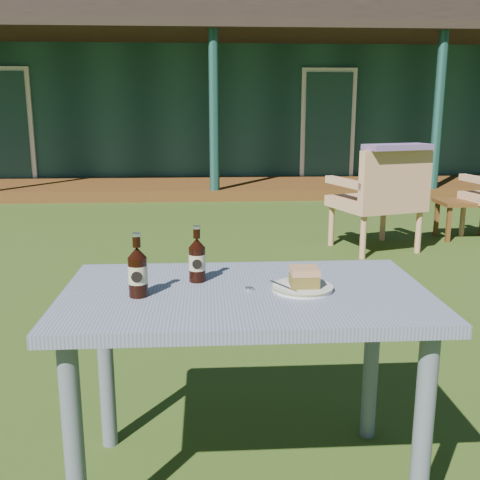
{
  "coord_description": "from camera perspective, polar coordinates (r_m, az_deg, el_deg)",
  "views": [
    {
      "loc": [
        -0.12,
        -3.35,
        1.3
      ],
      "look_at": [
        0.0,
        -1.3,
        0.82
      ],
      "focal_mm": 42.0,
      "sensor_mm": 36.0,
      "label": 1
    }
  ],
  "objects": [
    {
      "name": "ground",
      "position": [
        3.6,
        -1.26,
        -8.08
      ],
      "size": [
        80.0,
        80.0,
        0.0
      ],
      "primitive_type": "plane",
      "color": "#334916"
    },
    {
      "name": "pavilion",
      "position": [
        12.75,
        -3.0,
        14.43
      ],
      "size": [
        15.8,
        8.3,
        3.45
      ],
      "color": "#163B34",
      "rests_on": "ground"
    },
    {
      "name": "tree_mid",
      "position": [
        22.34,
        4.98,
        21.9
      ],
      "size": [
        0.28,
        0.28,
        9.5
      ],
      "primitive_type": "cylinder",
      "color": "brown",
      "rests_on": "ground"
    },
    {
      "name": "cafe_table",
      "position": [
        1.88,
        0.56,
        -8.05
      ],
      "size": [
        1.2,
        0.7,
        0.72
      ],
      "color": "slate",
      "rests_on": "ground"
    },
    {
      "name": "plate",
      "position": [
        1.86,
        6.36,
        -4.8
      ],
      "size": [
        0.2,
        0.2,
        0.01
      ],
      "color": "silver",
      "rests_on": "cafe_table"
    },
    {
      "name": "cake_slice",
      "position": [
        1.85,
        6.54,
        -3.72
      ],
      "size": [
        0.09,
        0.09,
        0.06
      ],
      "color": "brown",
      "rests_on": "plate"
    },
    {
      "name": "fork",
      "position": [
        1.84,
        4.41,
        -4.71
      ],
      "size": [
        0.08,
        0.13,
        0.0
      ],
      "primitive_type": "cube",
      "rotation": [
        0.0,
        0.0,
        0.53
      ],
      "color": "silver",
      "rests_on": "plate"
    },
    {
      "name": "cola_bottle_near",
      "position": [
        1.93,
        -4.38,
        -1.98
      ],
      "size": [
        0.06,
        0.06,
        0.19
      ],
      "color": "black",
      "rests_on": "cafe_table"
    },
    {
      "name": "cola_bottle_far",
      "position": [
        1.8,
        -10.35,
        -3.15
      ],
      "size": [
        0.06,
        0.06,
        0.21
      ],
      "color": "black",
      "rests_on": "cafe_table"
    },
    {
      "name": "bottle_cap",
      "position": [
        1.85,
        0.94,
        -4.97
      ],
      "size": [
        0.03,
        0.03,
        0.01
      ],
      "primitive_type": "cylinder",
      "color": "silver",
      "rests_on": "cafe_table"
    },
    {
      "name": "armchair_left",
      "position": [
        5.35,
        14.19,
        4.51
      ],
      "size": [
        0.88,
        0.85,
        0.96
      ],
      "color": "tan",
      "rests_on": "ground"
    },
    {
      "name": "floral_throw",
      "position": [
        5.15,
        15.72,
        9.09
      ],
      "size": [
        0.64,
        0.4,
        0.05
      ],
      "primitive_type": "cube",
      "rotation": [
        0.0,
        0.0,
        3.45
      ],
      "color": "slate",
      "rests_on": "armchair_left"
    },
    {
      "name": "side_table",
      "position": [
        6.2,
        22.11,
        3.22
      ],
      "size": [
        0.6,
        0.4,
        0.4
      ],
      "color": "#593415",
      "rests_on": "ground"
    }
  ]
}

